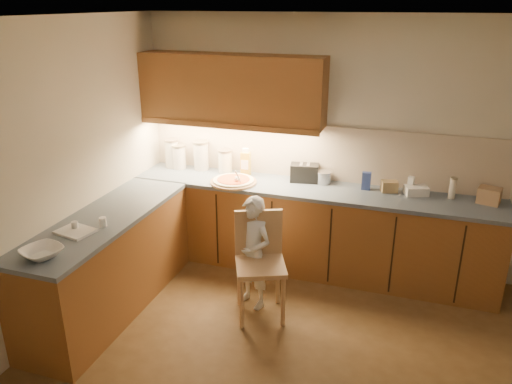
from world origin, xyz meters
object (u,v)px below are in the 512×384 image
(child, at_px, (253,253))
(wooden_chair, at_px, (260,257))
(pizza_on_board, at_px, (234,181))
(oil_jug, at_px, (246,163))
(toaster, at_px, (304,173))

(child, bearing_deg, wooden_chair, -17.68)
(pizza_on_board, height_order, child, pizza_on_board)
(oil_jug, relative_size, toaster, 0.96)
(oil_jug, distance_m, toaster, 0.65)
(wooden_chair, bearing_deg, pizza_on_board, 100.94)
(wooden_chair, xyz_separation_m, toaster, (0.14, 1.09, 0.46))
(wooden_chair, bearing_deg, toaster, 59.27)
(pizza_on_board, height_order, toaster, same)
(pizza_on_board, distance_m, oil_jug, 0.31)
(child, relative_size, oil_jug, 3.57)
(child, distance_m, toaster, 1.13)
(oil_jug, bearing_deg, wooden_chair, -64.65)
(child, distance_m, oil_jug, 1.20)
(pizza_on_board, xyz_separation_m, wooden_chair, (0.55, -0.80, -0.39))
(toaster, bearing_deg, wooden_chair, -106.93)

